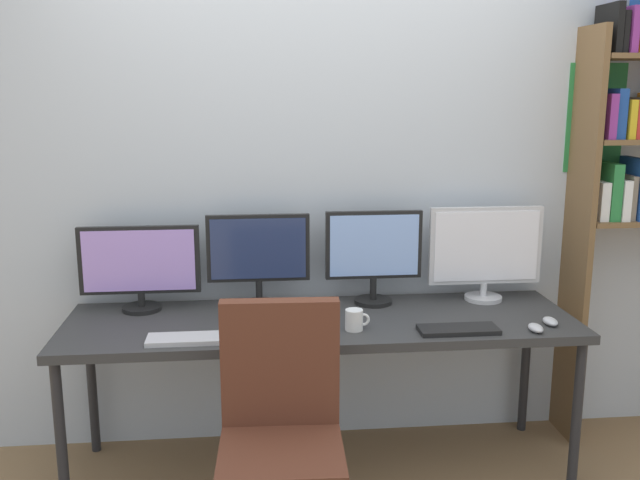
{
  "coord_description": "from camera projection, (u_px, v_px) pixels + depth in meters",
  "views": [
    {
      "loc": [
        -0.31,
        -2.38,
        1.75
      ],
      "look_at": [
        0.0,
        0.65,
        1.09
      ],
      "focal_mm": 39.5,
      "sensor_mm": 36.0,
      "label": 1
    }
  ],
  "objects": [
    {
      "name": "monitor_center_left",
      "position": [
        258.0,
        255.0,
        3.27
      ],
      "size": [
        0.48,
        0.18,
        0.44
      ],
      "color": "black",
      "rests_on": "desk"
    },
    {
      "name": "monitor_far_left",
      "position": [
        140.0,
        265.0,
        3.22
      ],
      "size": [
        0.55,
        0.18,
        0.4
      ],
      "color": "black",
      "rests_on": "desk"
    },
    {
      "name": "keyboard_left",
      "position": [
        190.0,
        339.0,
        2.86
      ],
      "size": [
        0.35,
        0.13,
        0.02
      ],
      "primitive_type": "cube",
      "color": "silver",
      "rests_on": "desk"
    },
    {
      "name": "monitor_center_right",
      "position": [
        374.0,
        252.0,
        3.32
      ],
      "size": [
        0.46,
        0.18,
        0.45
      ],
      "color": "black",
      "rests_on": "desk"
    },
    {
      "name": "mouse_right_side",
      "position": [
        550.0,
        321.0,
        3.06
      ],
      "size": [
        0.06,
        0.1,
        0.03
      ],
      "primitive_type": "ellipsoid",
      "color": "silver",
      "rests_on": "desk"
    },
    {
      "name": "office_chair",
      "position": [
        281.0,
        465.0,
        2.56
      ],
      "size": [
        0.52,
        0.52,
        0.99
      ],
      "color": "#2D2D33",
      "rests_on": "ground_plane"
    },
    {
      "name": "coffee_mug",
      "position": [
        355.0,
        320.0,
        2.99
      ],
      "size": [
        0.11,
        0.08,
        0.09
      ],
      "color": "white",
      "rests_on": "desk"
    },
    {
      "name": "keyboard_right",
      "position": [
        458.0,
        330.0,
        2.97
      ],
      "size": [
        0.34,
        0.13,
        0.02
      ],
      "primitive_type": "cube",
      "color": "black",
      "rests_on": "desk"
    },
    {
      "name": "monitor_far_right",
      "position": [
        485.0,
        250.0,
        3.38
      ],
      "size": [
        0.55,
        0.18,
        0.46
      ],
      "color": "silver",
      "rests_on": "desk"
    },
    {
      "name": "desk",
      "position": [
        321.0,
        329.0,
        3.15
      ],
      "size": [
        2.27,
        0.68,
        0.74
      ],
      "color": "#333333",
      "rests_on": "ground_plane"
    },
    {
      "name": "wall_back",
      "position": [
        313.0,
        182.0,
        3.43
      ],
      "size": [
        4.67,
        0.11,
        2.6
      ],
      "color": "silver",
      "rests_on": "ground_plane"
    },
    {
      "name": "mouse_left_side",
      "position": [
        536.0,
        328.0,
        2.98
      ],
      "size": [
        0.06,
        0.1,
        0.03
      ],
      "primitive_type": "ellipsoid",
      "color": "silver",
      "rests_on": "desk"
    }
  ]
}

